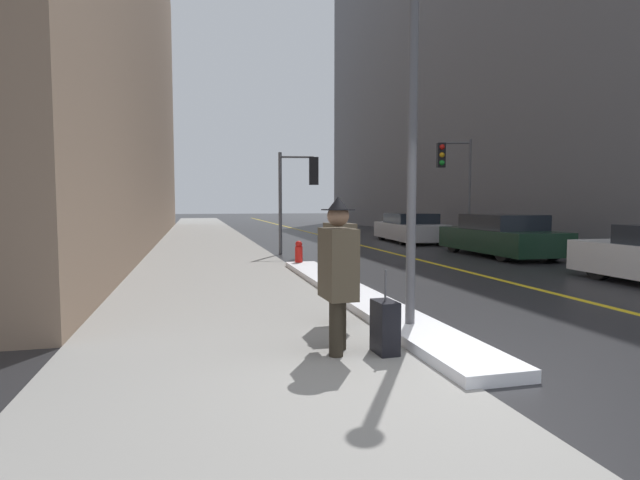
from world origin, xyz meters
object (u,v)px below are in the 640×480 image
rolling_suitcase (385,327)px  pedestrian_in_glasses (340,258)px  lamp_post (413,119)px  traffic_light_far (453,169)px  traffic_light_near (302,181)px  parked_car_dark_green (500,236)px  pedestrian_with_shoulder_bag (338,269)px  fire_hydrant (299,254)px  parked_car_silver (410,228)px

rolling_suitcase → pedestrian_in_glasses: bearing=-178.0°
lamp_post → traffic_light_far: size_ratio=1.11×
traffic_light_near → parked_car_dark_green: bearing=-9.0°
traffic_light_near → pedestrian_in_glasses: (-1.51, -9.54, -1.48)m
parked_car_dark_green → traffic_light_near: bearing=72.3°
traffic_light_far → pedestrian_with_shoulder_bag: (-7.81, -11.63, -1.99)m
parked_car_dark_green → fire_hydrant: size_ratio=6.78×
traffic_light_far → pedestrian_in_glasses: (-7.41, -10.36, -2.02)m
traffic_light_near → lamp_post: bearing=-84.4°
rolling_suitcase → fire_hydrant: 7.72m
pedestrian_with_shoulder_bag → rolling_suitcase: (0.50, -0.16, -0.65)m
lamp_post → traffic_light_far: (6.66, 11.02, 0.21)m
pedestrian_with_shoulder_bag → parked_car_dark_green: pedestrian_with_shoulder_bag is taller
pedestrian_in_glasses → parked_car_silver: pedestrian_in_glasses is taller
pedestrian_in_glasses → rolling_suitcase: pedestrian_in_glasses is taller
pedestrian_with_shoulder_bag → rolling_suitcase: size_ratio=1.84×
parked_car_dark_green → fire_hydrant: (-6.83, -1.22, -0.29)m
traffic_light_near → pedestrian_with_shoulder_bag: (-1.91, -10.81, -1.45)m
rolling_suitcase → traffic_light_near: bearing=170.5°
pedestrian_in_glasses → parked_car_silver: 15.42m
traffic_light_near → parked_car_silver: 7.23m
parked_car_silver → rolling_suitcase: bearing=159.2°
pedestrian_with_shoulder_bag → rolling_suitcase: bearing=69.6°
parked_car_dark_green → fire_hydrant: parked_car_dark_green is taller
lamp_post → fire_hydrant: lamp_post is taller
traffic_light_far → parked_car_silver: 4.03m
traffic_light_near → pedestrian_with_shoulder_bag: traffic_light_near is taller
traffic_light_far → parked_car_dark_green: (0.13, -2.88, -2.30)m
traffic_light_near → fire_hydrant: traffic_light_near is taller
lamp_post → fire_hydrant: size_ratio=6.45×
pedestrian_in_glasses → traffic_light_near: bearing=168.8°
pedestrian_with_shoulder_bag → fire_hydrant: bearing=169.3°
pedestrian_with_shoulder_bag → parked_car_silver: size_ratio=0.36×
pedestrian_in_glasses → pedestrian_with_shoulder_bag: bearing=-19.5°
lamp_post → pedestrian_in_glasses: 2.07m
traffic_light_far → parked_car_dark_green: bearing=102.4°
traffic_light_far → parked_car_silver: bearing=-76.5°
parked_car_silver → pedestrian_with_shoulder_bag: bearing=157.4°
traffic_light_near → parked_car_dark_green: size_ratio=0.70×
pedestrian_in_glasses → lamp_post: bearing=46.6°
traffic_light_far → pedestrian_in_glasses: size_ratio=2.44×
traffic_light_near → rolling_suitcase: 11.26m
traffic_light_near → parked_car_dark_green: (6.04, -2.06, -1.76)m
traffic_light_near → pedestrian_in_glasses: size_ratio=2.01×
lamp_post → pedestrian_with_shoulder_bag: bearing=-152.1°
traffic_light_near → fire_hydrant: 3.95m
pedestrian_in_glasses → fire_hydrant: 6.33m
pedestrian_in_glasses → parked_car_silver: (7.20, 13.63, -0.33)m
lamp_post → traffic_light_near: size_ratio=1.35×
parked_car_dark_green → parked_car_silver: (-0.35, 6.15, -0.04)m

